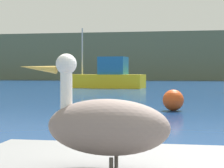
# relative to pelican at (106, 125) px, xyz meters

# --- Properties ---
(hillside_backdrop) EXTENTS (140.00, 10.27, 8.02)m
(hillside_backdrop) POSITION_rel_pelican_xyz_m (1.36, 66.62, 3.08)
(hillside_backdrop) COLOR #5B664C
(hillside_backdrop) RESTS_ON ground
(pelican) EXTENTS (1.18, 0.51, 0.85)m
(pelican) POSITION_rel_pelican_xyz_m (0.00, 0.00, 0.00)
(pelican) COLOR gray
(pelican) RESTS_ON pier_dock
(fishing_boat_yellow) EXTENTS (6.93, 3.10, 5.09)m
(fishing_boat_yellow) POSITION_rel_pelican_xyz_m (-5.46, 29.57, -0.02)
(fishing_boat_yellow) COLOR yellow
(fishing_boat_yellow) RESTS_ON ground
(mooring_buoy) EXTENTS (0.72, 0.72, 0.72)m
(mooring_buoy) POSITION_rel_pelican_xyz_m (0.35, 10.69, -0.57)
(mooring_buoy) COLOR #E54C19
(mooring_buoy) RESTS_ON ground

